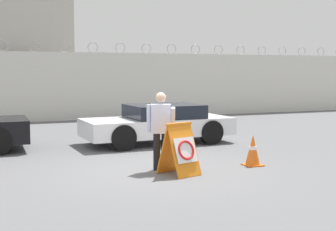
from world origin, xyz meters
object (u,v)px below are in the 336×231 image
security_guard (161,127)px  parked_car_rear_sedan (159,123)px  barricade_sign (180,149)px  traffic_cone_mid (253,150)px

security_guard → parked_car_rear_sedan: bearing=90.5°
barricade_sign → security_guard: 0.74m
parked_car_rear_sedan → traffic_cone_mid: bearing=99.5°
security_guard → traffic_cone_mid: security_guard is taller
barricade_sign → traffic_cone_mid: 1.94m
barricade_sign → security_guard: size_ratio=0.64×
barricade_sign → traffic_cone_mid: (1.92, 0.24, -0.19)m
traffic_cone_mid → parked_car_rear_sedan: (-0.81, 3.93, 0.25)m
security_guard → traffic_cone_mid: 2.24m
barricade_sign → security_guard: security_guard is taller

